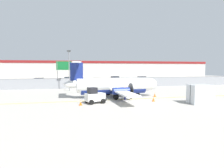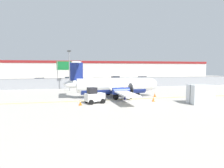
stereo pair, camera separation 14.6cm
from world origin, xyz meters
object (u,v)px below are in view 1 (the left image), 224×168
parked_car_0 (40,81)px  parked_car_4 (142,79)px  traffic_cone_near_left (155,95)px  traffic_cone_far_left (153,99)px  traffic_cone_near_right (81,102)px  highway_sign (65,68)px  baggage_tug (95,96)px  commuter_airplane (115,86)px  parked_car_3 (115,79)px  ground_crew_worker (125,93)px  parked_car_1 (68,80)px  parked_car_2 (98,81)px  apron_light_pole (69,67)px  cargo_container (200,94)px

parked_car_0 → parked_car_4: (27.98, 1.90, 0.00)m
traffic_cone_near_left → traffic_cone_far_left: 4.02m
traffic_cone_near_right → traffic_cone_far_left: size_ratio=1.00×
highway_sign → baggage_tug: bearing=-81.3°
traffic_cone_far_left → parked_car_0: parked_car_0 is taller
commuter_airplane → traffic_cone_far_left: size_ratio=25.02×
traffic_cone_near_right → parked_car_3: (13.25, 35.40, 0.58)m
traffic_cone_near_left → parked_car_0: bearing=125.2°
ground_crew_worker → parked_car_4: size_ratio=0.39×
baggage_tug → parked_car_0: (-9.25, 29.40, 0.04)m
traffic_cone_near_right → parked_car_1: 33.77m
traffic_cone_near_right → parked_car_4: bearing=57.5°
parked_car_2 → apron_light_pole: bearing=-117.2°
parked_car_2 → apron_light_pole: (-7.29, -11.96, 3.41)m
traffic_cone_near_left → apron_light_pole: (-11.65, 10.81, 3.99)m
commuter_airplane → cargo_container: commuter_airplane is taller
cargo_container → parked_car_1: (-14.05, 36.03, -0.21)m
parked_car_3 → baggage_tug: bearing=-110.7°
baggage_tug → parked_car_2: size_ratio=0.59×
commuter_airplane → traffic_cone_near_left: size_ratio=25.02×
baggage_tug → ground_crew_worker: bearing=3.2°
apron_light_pole → baggage_tug: bearing=-80.0°
baggage_tug → cargo_container: (11.79, -3.09, 0.24)m
apron_light_pole → highway_sign: size_ratio=1.32×
parked_car_0 → parked_car_2: 14.47m
traffic_cone_far_left → highway_sign: 23.44m
cargo_container → baggage_tug: bearing=172.9°
traffic_cone_near_left → traffic_cone_near_right: 11.61m
ground_crew_worker → parked_car_3: same height
traffic_cone_near_left → parked_car_3: parked_car_3 is taller
commuter_airplane → traffic_cone_near_left: 5.84m
commuter_airplane → parked_car_4: bearing=60.2°
commuter_airplane → ground_crew_worker: (0.62, -2.63, -0.65)m
traffic_cone_near_left → parked_car_0: parked_car_0 is taller
parked_car_2 → parked_car_4: (13.91, 5.30, 0.00)m
parked_car_0 → parked_car_3: 21.43m
commuter_airplane → parked_car_3: 31.46m
commuter_airplane → cargo_container: 10.97m
traffic_cone_near_right → parked_car_0: 31.15m
parked_car_4 → parked_car_1: bearing=-179.8°
parked_car_0 → highway_sign: (6.12, -9.07, 3.24)m
parked_car_1 → parked_car_4: 21.06m
traffic_cone_far_left → parked_car_1: 34.61m
parked_car_3 → highway_sign: size_ratio=0.78×
baggage_tug → parked_car_2: baggage_tug is taller
traffic_cone_near_right → parked_car_3: size_ratio=0.15×
commuter_airplane → parked_car_1: size_ratio=3.78×
parked_car_0 → parked_car_3: bearing=12.4°
traffic_cone_near_right → parked_car_3: bearing=69.5°
parked_car_1 → apron_light_pole: (-0.21, -18.90, 3.41)m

